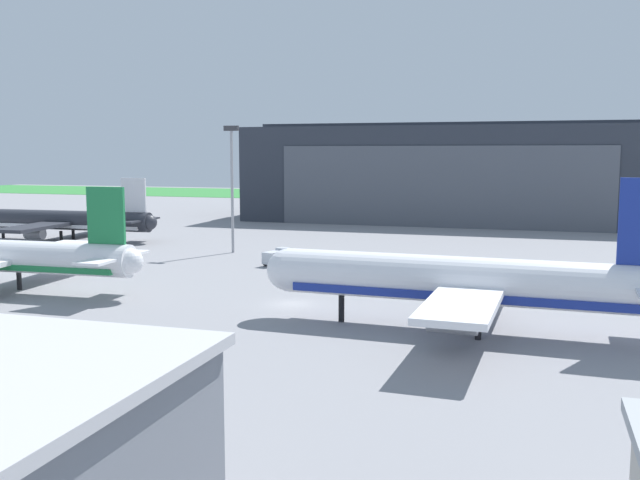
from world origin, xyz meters
name	(u,v)px	position (x,y,z in m)	size (l,w,h in m)	color
ground_plane	(292,304)	(0.00, 0.00, 0.00)	(440.00, 440.00, 0.00)	gray
grass_field_strip	(465,197)	(0.00, 184.41, 0.04)	(440.00, 56.00, 0.08)	#34833B
maintenance_hangar	(451,173)	(4.71, 99.73, 10.90)	(91.62, 38.81, 22.73)	#2D333D
airliner_far_left	(60,221)	(-58.09, 38.62, 3.55)	(38.82, 31.03, 11.41)	#282B33
airliner_near_left	(465,282)	(18.52, -6.42, 4.50)	(37.70, 29.77, 13.88)	white
baggage_tug	(277,257)	(-10.57, 23.66, 1.21)	(3.16, 4.77, 2.33)	#B7BCC6
apron_light_mast	(232,179)	(-21.68, 33.36, 11.65)	(2.40, 0.50, 20.00)	#99999E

